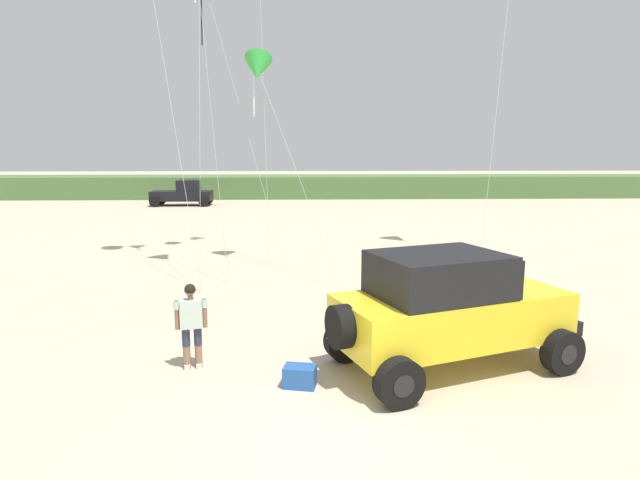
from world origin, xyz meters
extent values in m
plane|color=#C1B293|center=(0.00, 0.00, 0.00)|extent=(220.00, 220.00, 0.00)
cube|color=#4C703D|center=(4.31, 42.21, 0.97)|extent=(90.00, 6.58, 1.94)
cube|color=yellow|center=(2.46, 2.48, 1.01)|extent=(4.76, 3.23, 0.90)
cube|color=yellow|center=(4.01, 3.04, 1.38)|extent=(1.61, 1.97, 0.12)
cube|color=black|center=(2.13, 2.36, 1.86)|extent=(2.76, 2.44, 0.80)
cube|color=black|center=(3.26, 2.77, 1.82)|extent=(0.66, 1.61, 0.72)
cube|color=black|center=(4.60, 3.25, 0.74)|extent=(0.80, 1.76, 0.28)
cylinder|color=black|center=(0.28, 1.69, 1.11)|extent=(0.55, 0.83, 0.77)
cylinder|color=black|center=(3.75, 4.04, 0.42)|extent=(0.89, 0.57, 0.84)
cylinder|color=black|center=(3.75, 4.04, 0.42)|extent=(0.46, 0.43, 0.38)
cylinder|color=black|center=(4.46, 2.10, 0.42)|extent=(0.89, 0.57, 0.84)
cylinder|color=black|center=(4.46, 2.10, 0.42)|extent=(0.46, 0.43, 0.38)
cylinder|color=black|center=(0.46, 2.85, 0.42)|extent=(0.89, 0.57, 0.84)
cylinder|color=black|center=(0.46, 2.85, 0.42)|extent=(0.46, 0.43, 0.38)
cylinder|color=black|center=(1.17, 0.91, 0.42)|extent=(0.89, 0.57, 0.84)
cylinder|color=black|center=(1.17, 0.91, 0.42)|extent=(0.46, 0.43, 0.38)
cylinder|color=#8C664C|center=(-2.60, 2.58, 0.25)|extent=(0.14, 0.14, 0.49)
cylinder|color=#2D3347|center=(-2.60, 2.58, 0.64)|extent=(0.15, 0.15, 0.36)
cube|color=silver|center=(-2.61, 2.62, 0.05)|extent=(0.16, 0.28, 0.10)
cylinder|color=#8C664C|center=(-2.38, 2.63, 0.25)|extent=(0.14, 0.14, 0.49)
cylinder|color=#2D3347|center=(-2.38, 2.63, 0.64)|extent=(0.15, 0.15, 0.36)
cube|color=silver|center=(-2.39, 2.67, 0.05)|extent=(0.16, 0.28, 0.10)
cube|color=silver|center=(-2.49, 2.61, 1.09)|extent=(0.45, 0.34, 0.54)
cylinder|color=#8C664C|center=(-2.74, 2.55, 1.08)|extent=(0.09, 0.09, 0.56)
cylinder|color=silver|center=(-2.74, 2.55, 1.27)|extent=(0.11, 0.11, 0.16)
cylinder|color=#8C664C|center=(-2.24, 2.66, 1.08)|extent=(0.09, 0.09, 0.56)
cylinder|color=silver|center=(-2.24, 2.66, 1.27)|extent=(0.11, 0.11, 0.16)
cylinder|color=#8C664C|center=(-2.49, 2.61, 1.40)|extent=(0.10, 0.10, 0.08)
sphere|color=#8C664C|center=(-2.49, 2.61, 1.54)|extent=(0.21, 0.21, 0.21)
sphere|color=black|center=(-2.49, 2.59, 1.56)|extent=(0.21, 0.21, 0.21)
cube|color=#23519E|center=(-0.44, 1.72, 0.19)|extent=(0.62, 0.47, 0.38)
cube|color=black|center=(-9.65, 34.08, 0.76)|extent=(4.63, 1.96, 0.76)
cube|color=black|center=(-9.10, 34.09, 1.56)|extent=(1.62, 1.82, 0.84)
cylinder|color=black|center=(-7.81, 35.16, 0.38)|extent=(0.76, 0.27, 0.76)
cylinder|color=black|center=(-7.78, 33.06, 0.38)|extent=(0.76, 0.27, 0.76)
cylinder|color=black|center=(-11.51, 35.11, 0.38)|extent=(0.76, 0.27, 0.76)
cylinder|color=black|center=(-11.48, 33.01, 0.38)|extent=(0.76, 0.27, 0.76)
cylinder|color=silver|center=(-3.38, 10.29, 7.40)|extent=(1.31, 2.06, 14.69)
cylinder|color=silver|center=(-1.75, 12.78, 7.45)|extent=(0.37, 1.32, 14.80)
cylinder|color=silver|center=(6.35, 11.00, 7.00)|extent=(2.44, 4.53, 13.90)
cone|color=green|center=(-1.87, 11.98, 6.97)|extent=(1.18, 1.42, 1.39)
cylinder|color=white|center=(-2.02, 11.98, 6.02)|extent=(0.05, 0.22, 1.38)
cylinder|color=silver|center=(-0.54, 10.28, 3.51)|extent=(2.67, 3.41, 6.93)
cylinder|color=silver|center=(-4.53, 10.30, 5.69)|extent=(2.36, 4.26, 11.29)
cylinder|color=black|center=(-4.07, 13.83, 9.06)|extent=(0.05, 0.25, 1.99)
cylinder|color=silver|center=(-2.44, 12.65, 5.16)|extent=(2.96, 2.38, 10.23)
cylinder|color=silver|center=(-3.43, 9.22, 4.90)|extent=(0.16, 2.43, 9.70)
camera|label=1|loc=(-0.41, -6.97, 4.09)|focal=29.34mm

